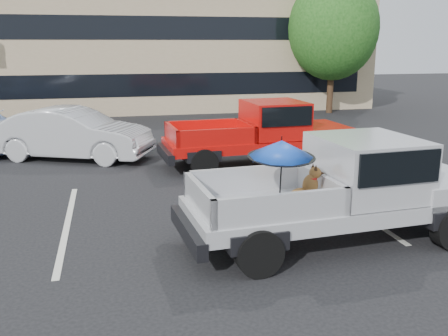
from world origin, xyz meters
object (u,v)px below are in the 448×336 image
Objects in this scene: silver_sedan at (73,134)px; tree_right at (333,28)px; tree_back at (235,28)px; silver_pickup at (355,184)px; red_pickup at (269,130)px.

tree_right is at bearing -32.72° from silver_sedan.
silver_pickup is at bearing -99.12° from tree_back.
silver_pickup is 1.02× the size of red_pickup.
red_pickup reaches higher than silver_sedan.
silver_pickup is at bearing -122.04° from silver_sedan.
tree_right is 8.55m from tree_back.
red_pickup is at bearing -84.71° from silver_sedan.
silver_sedan is (-12.20, -8.04, -3.42)m from tree_right.
silver_pickup is 1.21× the size of silver_sedan.
silver_sedan is at bearing -146.60° from tree_right.
silver_sedan is (-5.69, 1.91, -0.22)m from red_pickup.
silver_sedan is at bearing 119.95° from silver_pickup.
tree_back is 18.84m from silver_sedan.
tree_right reaches higher than silver_pickup.
tree_back is 24.49m from silver_pickup.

